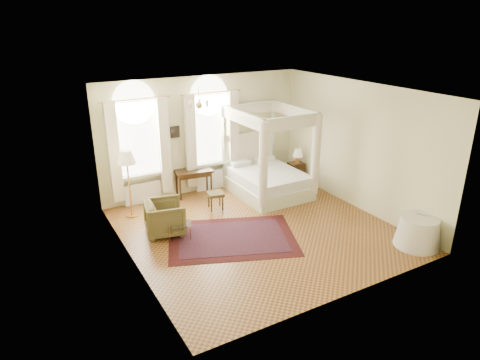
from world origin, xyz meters
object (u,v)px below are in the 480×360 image
object	(u,v)px
writing_desk	(194,174)
stool	(216,195)
floor_lamp	(127,161)
side_table	(418,232)
nightstand	(296,172)
canopy_bed	(268,175)
armchair	(165,218)
coffee_table	(180,225)

from	to	relation	value
writing_desk	stool	distance (m)	1.16
stool	floor_lamp	xyz separation A→B (m)	(-2.06, 0.68, 1.10)
side_table	nightstand	bearing A→B (deg)	89.78
canopy_bed	stool	world-z (taller)	canopy_bed
nightstand	side_table	size ratio (longest dim) A/B	0.62
floor_lamp	side_table	bearing A→B (deg)	-42.27
nightstand	armchair	xyz separation A→B (m)	(-4.68, -1.24, 0.10)
canopy_bed	stool	xyz separation A→B (m)	(-1.77, -0.20, -0.17)
nightstand	side_table	world-z (taller)	side_table
canopy_bed	nightstand	distance (m)	1.35
writing_desk	coffee_table	bearing A→B (deg)	-121.14
coffee_table	nightstand	bearing A→B (deg)	19.86
nightstand	writing_desk	distance (m)	3.23
canopy_bed	nightstand	bearing A→B (deg)	16.67
writing_desk	coffee_table	world-z (taller)	writing_desk
armchair	canopy_bed	bearing A→B (deg)	-64.22
armchair	side_table	distance (m)	5.71
stool	coffee_table	xyz separation A→B (m)	(-1.43, -1.03, -0.06)
nightstand	stool	size ratio (longest dim) A/B	1.28
coffee_table	armchair	bearing A→B (deg)	119.53
nightstand	side_table	bearing A→B (deg)	-90.22
stool	armchair	bearing A→B (deg)	-158.13
floor_lamp	side_table	size ratio (longest dim) A/B	1.74
stool	floor_lamp	size ratio (longest dim) A/B	0.28
stool	coffee_table	bearing A→B (deg)	-144.10
armchair	floor_lamp	world-z (taller)	floor_lamp
side_table	coffee_table	bearing A→B (deg)	146.76
canopy_bed	stool	size ratio (longest dim) A/B	5.13
writing_desk	canopy_bed	bearing A→B (deg)	-25.89
nightstand	coffee_table	world-z (taller)	nightstand
writing_desk	armchair	size ratio (longest dim) A/B	1.21
coffee_table	side_table	xyz separation A→B (m)	(4.45, -2.92, 0.01)
coffee_table	floor_lamp	bearing A→B (deg)	110.43
canopy_bed	side_table	world-z (taller)	canopy_bed
stool	armchair	xyz separation A→B (m)	(-1.64, -0.66, 0.02)
canopy_bed	writing_desk	size ratio (longest dim) A/B	2.28
coffee_table	writing_desk	bearing A→B (deg)	58.86
armchair	coffee_table	bearing A→B (deg)	-138.82
canopy_bed	stool	distance (m)	1.79
canopy_bed	coffee_table	distance (m)	3.44
nightstand	canopy_bed	bearing A→B (deg)	-163.33
floor_lamp	armchair	bearing A→B (deg)	-72.36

